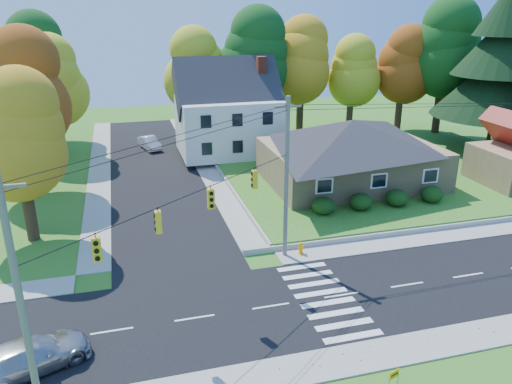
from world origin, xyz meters
TOP-DOWN VIEW (x-y plane):
  - ground at (0.00, 0.00)m, footprint 120.00×120.00m
  - road_main at (0.00, 0.00)m, footprint 90.00×8.00m
  - road_cross at (-8.00, 26.00)m, footprint 8.00×44.00m
  - sidewalk_north at (0.00, 5.00)m, footprint 90.00×2.00m
  - sidewalk_south at (0.00, -5.00)m, footprint 90.00×2.00m
  - lawn at (13.00, 21.00)m, footprint 30.00×30.00m
  - ranch_house at (8.00, 16.00)m, footprint 14.60×10.60m
  - colonial_house at (0.04, 28.00)m, footprint 10.40×8.40m
  - hedge_row at (7.50, 9.80)m, footprint 10.70×1.70m
  - traffic_infrastructure at (-0.15, 1.35)m, footprint 38.10×10.66m
  - tree_lot_0 at (-2.00, 34.00)m, footprint 6.72×6.72m
  - tree_lot_1 at (4.00, 33.00)m, footprint 7.84×7.84m
  - tree_lot_2 at (10.00, 34.00)m, footprint 7.28×7.28m
  - tree_lot_3 at (16.00, 33.00)m, footprint 6.16×6.16m
  - tree_lot_4 at (22.00, 32.00)m, footprint 6.72×6.72m
  - tree_lot_5 at (26.00, 30.00)m, footprint 8.40×8.40m
  - conifer_east_a at (27.00, 22.00)m, footprint 12.80×12.80m
  - tree_west_0 at (-17.00, 12.00)m, footprint 6.16×6.16m
  - tree_west_1 at (-18.00, 22.00)m, footprint 7.28×7.28m
  - tree_west_2 at (-17.00, 32.00)m, footprint 6.72×6.72m
  - tree_west_3 at (-19.00, 40.00)m, footprint 7.84×7.84m
  - silver_sedan at (-15.28, -1.92)m, footprint 5.38×3.85m
  - white_car at (-7.77, 33.11)m, footprint 2.50×4.37m
  - fire_hydrant at (-0.47, 5.10)m, footprint 0.49×0.38m
  - yard_sign at (-0.80, -6.82)m, footprint 0.52×0.21m

SIDE VIEW (x-z plane):
  - ground at x=0.00m, z-range 0.00..0.00m
  - road_main at x=0.00m, z-range 0.00..0.02m
  - road_cross at x=-8.00m, z-range 0.00..0.02m
  - sidewalk_north at x=0.00m, z-range 0.00..0.08m
  - sidewalk_south at x=0.00m, z-range 0.00..0.08m
  - lawn at x=13.00m, z-range 0.00..0.50m
  - fire_hydrant at x=-0.47m, z-range -0.02..0.83m
  - yard_sign at x=-0.80m, z-range 0.14..0.82m
  - white_car at x=-7.77m, z-range 0.02..1.38m
  - silver_sedan at x=-15.28m, z-range 0.02..1.47m
  - hedge_row at x=7.50m, z-range 0.50..1.77m
  - ranch_house at x=8.00m, z-range 0.57..5.97m
  - colonial_house at x=0.04m, z-range -0.22..9.38m
  - traffic_infrastructure at x=-0.15m, z-range 0.15..10.15m
  - tree_west_0 at x=-17.00m, z-range 1.42..12.89m
  - tree_lot_3 at x=16.00m, z-range 1.92..13.39m
  - tree_west_2 at x=-17.00m, z-range 1.55..14.06m
  - tree_lot_0 at x=-2.00m, z-range 2.05..14.56m
  - tree_lot_4 at x=22.00m, z-range 2.05..14.56m
  - tree_west_1 at x=-18.00m, z-range 1.68..15.24m
  - tree_lot_2 at x=10.00m, z-range 2.18..15.74m
  - tree_west_3 at x=-19.00m, z-range 1.81..16.41m
  - conifer_east_a at x=27.00m, z-range 0.91..17.87m
  - tree_lot_1 at x=4.00m, z-range 2.31..16.91m
  - tree_lot_5 at x=26.00m, z-range 2.45..18.09m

